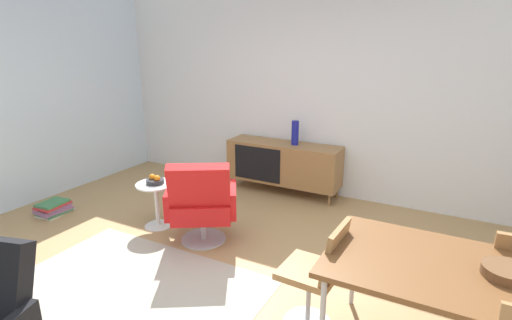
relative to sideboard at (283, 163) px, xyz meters
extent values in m
plane|color=tan|center=(0.35, -2.30, -0.44)|extent=(8.32, 8.32, 0.00)
cube|color=white|center=(0.35, 0.30, 0.96)|extent=(6.80, 0.12, 2.80)
cube|color=olive|center=(0.00, 0.00, 0.00)|extent=(1.60, 0.44, 0.56)
cube|color=black|center=(-0.30, -0.22, 0.00)|extent=(0.70, 0.01, 0.48)
cylinder|color=olive|center=(-0.74, -0.17, -0.36)|extent=(0.03, 0.03, 0.16)
cylinder|color=olive|center=(0.74, -0.17, -0.36)|extent=(0.03, 0.03, 0.16)
cylinder|color=olive|center=(-0.74, 0.17, -0.36)|extent=(0.03, 0.03, 0.16)
cylinder|color=olive|center=(0.74, 0.17, -0.36)|extent=(0.03, 0.03, 0.16)
cylinder|color=navy|center=(0.17, 0.00, 0.45)|extent=(0.10, 0.10, 0.33)
cube|color=brown|center=(2.24, -2.40, 0.28)|extent=(1.60, 0.90, 0.04)
cylinder|color=#B7B7BC|center=(1.52, -2.01, -0.09)|extent=(0.04, 0.04, 0.70)
cylinder|color=brown|center=(2.45, -2.36, 0.33)|extent=(0.26, 0.26, 0.06)
cylinder|color=#B7B7BC|center=(2.59, -1.78, -0.23)|extent=(0.04, 0.04, 0.42)
cube|color=#9E7042|center=(1.29, -2.40, 0.01)|extent=(0.42, 0.42, 0.05)
cube|color=#9E7042|center=(1.47, -2.41, 0.23)|extent=(0.11, 0.38, 0.38)
cylinder|color=#B7B7BC|center=(1.29, -2.40, -0.23)|extent=(0.04, 0.04, 0.42)
cube|color=red|center=(-0.17, -1.69, -0.06)|extent=(0.80, 0.79, 0.20)
cube|color=red|center=(-0.05, -1.90, 0.25)|extent=(0.65, 0.54, 0.51)
cube|color=red|center=(0.11, -1.52, 0.02)|extent=(0.31, 0.46, 0.28)
cube|color=red|center=(-0.46, -1.86, 0.02)|extent=(0.31, 0.46, 0.28)
cylinder|color=#B7B7BC|center=(-0.17, -1.69, -0.30)|extent=(0.06, 0.06, 0.28)
cylinder|color=#B7B7BC|center=(-0.17, -1.69, -0.43)|extent=(0.48, 0.48, 0.02)
cylinder|color=white|center=(-0.84, -1.66, 0.07)|extent=(0.44, 0.44, 0.02)
cylinder|color=white|center=(-0.84, -1.66, -0.19)|extent=(0.05, 0.05, 0.50)
cone|color=white|center=(-0.84, -1.66, -0.43)|extent=(0.32, 0.32, 0.02)
cylinder|color=#262628|center=(-0.84, -1.66, 0.11)|extent=(0.20, 0.20, 0.05)
sphere|color=orange|center=(-0.80, -1.67, 0.15)|extent=(0.07, 0.07, 0.07)
sphere|color=orange|center=(-0.88, -1.66, 0.15)|extent=(0.07, 0.07, 0.07)
cube|color=silver|center=(-2.20, -2.01, -0.43)|extent=(0.31, 0.40, 0.02)
cube|color=#3F7F4C|center=(-2.20, -2.03, -0.41)|extent=(0.29, 0.34, 0.02)
cube|color=#99668C|center=(-2.21, -2.03, -0.39)|extent=(0.30, 0.39, 0.03)
cube|color=#99668C|center=(-2.22, -2.03, -0.36)|extent=(0.30, 0.36, 0.02)
cube|color=#99668C|center=(-2.22, -2.02, -0.34)|extent=(0.31, 0.37, 0.02)
cube|color=red|center=(-2.20, -2.03, -0.32)|extent=(0.28, 0.38, 0.03)
cube|color=#3F7F4C|center=(-2.20, -2.03, -0.29)|extent=(0.29, 0.35, 0.02)
cube|color=#B7AD99|center=(-0.19, -2.84, -0.44)|extent=(2.20, 1.70, 0.01)
camera|label=1|loc=(2.10, -4.75, 1.58)|focal=27.11mm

